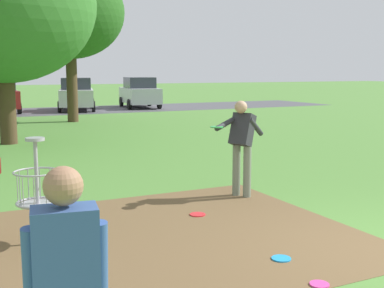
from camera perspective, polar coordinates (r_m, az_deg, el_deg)
name	(u,v)px	position (r m, az deg, el deg)	size (l,w,h in m)	color
dirt_tee_pad	(158,238)	(6.88, -3.85, -10.54)	(5.33, 4.50, 0.01)	brown
disc_golf_basket	(32,187)	(6.74, -17.65, -4.68)	(0.98, 0.58, 1.39)	#9E9EA3
player_throwing	(242,142)	(8.90, 5.63, 0.26)	(1.16, 0.50, 1.71)	slate
frisbee_near_basket	(281,259)	(6.23, 10.06, -12.65)	(0.23, 0.23, 0.02)	#1E93DB
frisbee_by_tee	(198,215)	(7.89, 0.64, -7.99)	(0.25, 0.25, 0.02)	red
frisbee_mid_grass	(319,285)	(5.62, 14.22, -15.16)	(0.21, 0.21, 0.02)	#E53D99
frisbee_far_right	(58,229)	(7.45, -14.91, -9.27)	(0.21, 0.21, 0.02)	orange
tree_near_left	(2,4)	(16.46, -20.71, 14.64)	(5.54, 5.54, 6.56)	#4C3823
tree_mid_center	(70,12)	(22.90, -13.69, 14.26)	(4.69, 4.69, 6.72)	#4C3823
parking_lot_strip	(44,111)	(29.16, -16.40, 3.58)	(36.00, 6.00, 0.01)	#4C4C51
parked_car_center_right	(76,94)	(29.35, -12.94, 5.53)	(2.76, 4.51, 1.84)	silver
parked_car_rightmost	(140,92)	(30.92, -5.95, 5.82)	(2.42, 4.41, 1.84)	#B2B7BC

